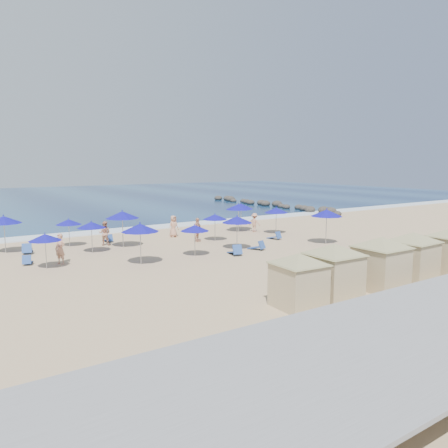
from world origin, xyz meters
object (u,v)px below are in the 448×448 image
Objects in this scene: umbrella_11 at (327,213)px; umbrella_6 at (195,228)px; beachgoer_0 at (60,249)px; beachgoer_4 at (174,226)px; trash_bin at (338,261)px; beachgoer_2 at (197,230)px; cabana_3 at (413,250)px; cabana_2 at (381,256)px; umbrella_12 at (241,206)px; beachgoer_3 at (255,223)px; umbrella_5 at (122,215)px; umbrella_8 at (237,220)px; umbrella_4 at (91,225)px; umbrella_2 at (4,220)px; umbrella_7 at (215,217)px; umbrella_9 at (238,207)px; umbrella_13 at (69,222)px; cabana_1 at (334,264)px; umbrella_1 at (45,237)px; umbrella_3 at (140,228)px; rock_jetty at (269,204)px; beachgoer_1 at (105,233)px; umbrella_10 at (276,210)px; cabana_0 at (299,273)px.

umbrella_6 is at bearing 170.57° from umbrella_11.
beachgoer_0 reaches higher than beachgoer_4.
beachgoer_2 is (-2.43, 12.00, 0.56)m from trash_bin.
cabana_3 reaches higher than trash_bin.
cabana_2 reaches higher than trash_bin.
beachgoer_3 is (0.45, -1.44, -1.35)m from umbrella_12.
umbrella_8 is at bearing -39.34° from umbrella_5.
umbrella_4 is at bearing -170.38° from umbrella_12.
umbrella_2 is (-15.48, 15.51, 1.91)m from trash_bin.
umbrella_7 is 0.89× the size of umbrella_8.
umbrella_11 reaches higher than umbrella_9.
beachgoer_3 is at bearing 96.76° from umbrella_11.
umbrella_9 is (13.61, 1.78, 0.33)m from umbrella_4.
beachgoer_3 is at bearing 31.67° from umbrella_6.
umbrella_13 is at bearing 174.56° from umbrella_9.
cabana_2 is at bearing 3.73° from beachgoer_0.
umbrella_5 is (-3.48, 16.83, 0.80)m from cabana_1.
umbrella_3 is at bearing -22.43° from umbrella_1.
beachgoer_0 is 11.34m from beachgoer_4.
cabana_2 is 2.04× the size of umbrella_4.
rock_jetty is 37.15m from umbrella_3.
beachgoer_1 is (-0.81, 1.57, -1.48)m from umbrella_5.
cabana_3 is at bearing -60.38° from umbrella_6.
umbrella_1 is 7.14m from umbrella_5.
cabana_2 is at bearing -122.28° from rock_jetty.
umbrella_5 is 1.16× the size of umbrella_10.
cabana_3 is 17.59m from beachgoer_3.
umbrella_11 is 12.39m from beachgoer_4.
umbrella_11 reaches higher than cabana_0.
trash_bin is 16.32m from umbrella_4.
rock_jetty is 10.30× the size of umbrella_3.
beachgoer_4 is at bearing 71.70° from beachgoer_2.
cabana_3 is 2.64× the size of beachgoer_3.
cabana_0 is 19.88m from umbrella_13.
rock_jetty is at bearing 54.06° from cabana_1.
umbrella_9 reaches higher than umbrella_8.
rock_jetty is 36.17m from trash_bin.
cabana_0 is at bearing -97.64° from umbrella_6.
umbrella_11 reaches higher than umbrella_10.
trash_bin is 14.60m from umbrella_9.
umbrella_2 is at bearing 175.82° from umbrella_9.
cabana_0 is 19.21m from beachgoer_4.
umbrella_5 reaches higher than cabana_0.
rock_jetty is 38.94m from cabana_3.
umbrella_8 is at bearing 103.85° from cabana_3.
trash_bin is at bearing -132.04° from umbrella_11.
beachgoer_2 is (-0.81, 16.09, -0.68)m from cabana_2.
umbrella_3 is 1.18× the size of umbrella_7.
umbrella_6 is at bearing -135.90° from umbrella_7.
cabana_1 is at bearing -69.88° from umbrella_4.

